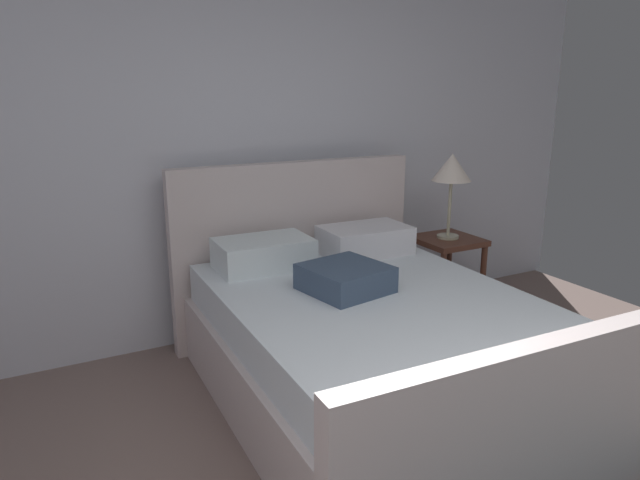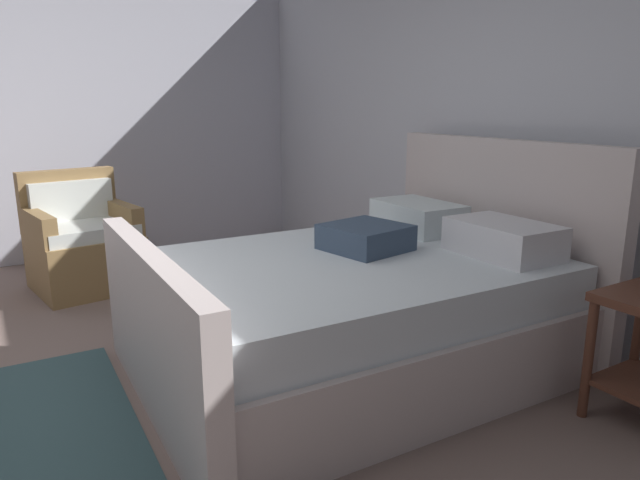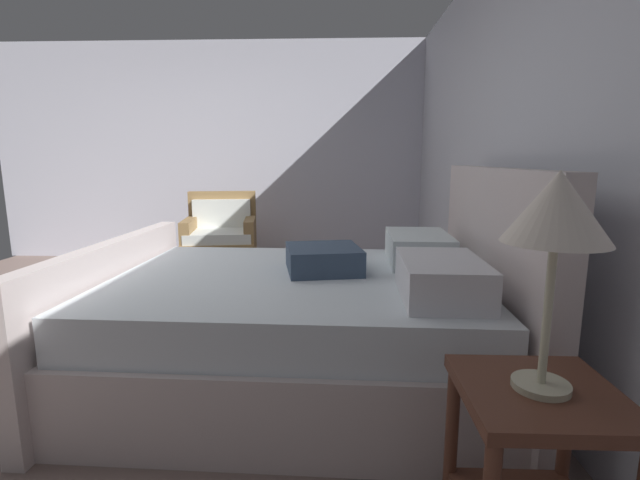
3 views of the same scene
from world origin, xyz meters
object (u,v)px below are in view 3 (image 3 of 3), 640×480
bed (305,322)px  table_lamp_right (557,214)px  nightstand_right (534,450)px  armchair (221,245)px

bed → table_lamp_right: bearing=33.1°
bed → nightstand_right: size_ratio=3.73×
bed → table_lamp_right: (1.16, 0.76, 0.75)m
bed → armchair: 2.47m
nightstand_right → armchair: (-3.40, -1.81, -0.06)m
bed → armchair: bed is taller
nightstand_right → armchair: bearing=-151.9°
armchair → bed: bearing=25.2°
armchair → table_lamp_right: bearing=28.1°
bed → table_lamp_right: 1.58m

